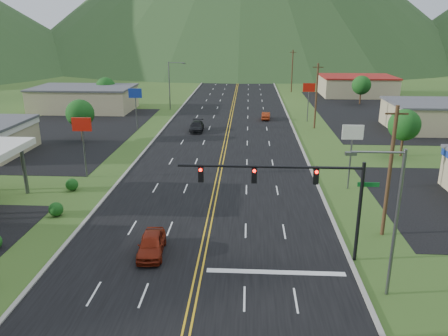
# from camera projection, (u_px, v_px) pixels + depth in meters

# --- Properties ---
(traffic_signal) EXTENTS (13.10, 0.43, 7.00)m
(traffic_signal) POSITION_uv_depth(u_px,v_px,m) (300.00, 186.00, 28.53)
(traffic_signal) COLOR black
(traffic_signal) RESTS_ON ground
(streetlight_east) EXTENTS (3.28, 0.25, 9.00)m
(streetlight_east) POSITION_uv_depth(u_px,v_px,m) (391.00, 214.00, 24.53)
(streetlight_east) COLOR #59595E
(streetlight_east) RESTS_ON ground
(streetlight_west) EXTENTS (3.28, 0.25, 9.00)m
(streetlight_west) POSITION_uv_depth(u_px,v_px,m) (171.00, 82.00, 82.72)
(streetlight_west) COLOR #59595E
(streetlight_west) RESTS_ON ground
(building_west_far) EXTENTS (18.40, 11.40, 4.50)m
(building_west_far) POSITION_uv_depth(u_px,v_px,m) (84.00, 99.00, 82.58)
(building_west_far) COLOR tan
(building_west_far) RESTS_ON ground
(building_east_mid) EXTENTS (14.40, 11.40, 4.30)m
(building_east_mid) POSITION_uv_depth(u_px,v_px,m) (436.00, 116.00, 67.10)
(building_east_mid) COLOR tan
(building_east_mid) RESTS_ON ground
(building_east_far) EXTENTS (16.40, 12.40, 4.50)m
(building_east_far) POSITION_uv_depth(u_px,v_px,m) (357.00, 86.00, 100.52)
(building_east_far) COLOR tan
(building_east_far) RESTS_ON ground
(pole_sign_west_a) EXTENTS (2.00, 0.18, 6.40)m
(pole_sign_west_a) POSITION_uv_depth(u_px,v_px,m) (82.00, 131.00, 44.89)
(pole_sign_west_a) COLOR #59595E
(pole_sign_west_a) RESTS_ON ground
(pole_sign_west_b) EXTENTS (2.00, 0.18, 6.40)m
(pole_sign_west_b) POSITION_uv_depth(u_px,v_px,m) (135.00, 98.00, 65.79)
(pole_sign_west_b) COLOR #59595E
(pole_sign_west_b) RESTS_ON ground
(pole_sign_east_a) EXTENTS (2.00, 0.18, 6.40)m
(pole_sign_east_a) POSITION_uv_depth(u_px,v_px,m) (352.00, 139.00, 41.57)
(pole_sign_east_a) COLOR #59595E
(pole_sign_east_a) RESTS_ON ground
(pole_sign_east_b) EXTENTS (2.00, 0.18, 6.40)m
(pole_sign_east_b) POSITION_uv_depth(u_px,v_px,m) (309.00, 91.00, 71.96)
(pole_sign_east_b) COLOR #59595E
(pole_sign_east_b) RESTS_ON ground
(tree_west_a) EXTENTS (3.84, 3.84, 5.82)m
(tree_west_a) POSITION_uv_depth(u_px,v_px,m) (80.00, 114.00, 59.81)
(tree_west_a) COLOR #382314
(tree_west_a) RESTS_ON ground
(tree_west_b) EXTENTS (3.84, 3.84, 5.82)m
(tree_west_b) POSITION_uv_depth(u_px,v_px,m) (106.00, 87.00, 85.72)
(tree_west_b) COLOR #382314
(tree_west_b) RESTS_ON ground
(tree_east_a) EXTENTS (3.84, 3.84, 5.82)m
(tree_east_a) POSITION_uv_depth(u_px,v_px,m) (404.00, 125.00, 52.85)
(tree_east_a) COLOR #382314
(tree_east_a) RESTS_ON ground
(tree_east_b) EXTENTS (3.84, 3.84, 5.82)m
(tree_east_b) POSITION_uv_depth(u_px,v_px,m) (361.00, 85.00, 88.73)
(tree_east_b) COLOR #382314
(tree_east_b) RESTS_ON ground
(utility_pole_a) EXTENTS (1.60, 0.28, 10.00)m
(utility_pole_a) POSITION_uv_depth(u_px,v_px,m) (390.00, 171.00, 32.02)
(utility_pole_a) COLOR #382314
(utility_pole_a) RESTS_ON ground
(utility_pole_b) EXTENTS (1.60, 0.28, 10.00)m
(utility_pole_b) POSITION_uv_depth(u_px,v_px,m) (316.00, 96.00, 67.16)
(utility_pole_b) COLOR #382314
(utility_pole_b) RESTS_ON ground
(utility_pole_c) EXTENTS (1.60, 0.28, 10.00)m
(utility_pole_c) POSITION_uv_depth(u_px,v_px,m) (292.00, 71.00, 105.15)
(utility_pole_c) COLOR #382314
(utility_pole_c) RESTS_ON ground
(utility_pole_d) EXTENTS (1.60, 0.28, 10.00)m
(utility_pole_d) POSITION_uv_depth(u_px,v_px,m) (281.00, 59.00, 143.13)
(utility_pole_d) COLOR #382314
(utility_pole_d) RESTS_ON ground
(car_red_near) EXTENTS (2.09, 4.48, 1.48)m
(car_red_near) POSITION_uv_depth(u_px,v_px,m) (151.00, 245.00, 30.47)
(car_red_near) COLOR maroon
(car_red_near) RESTS_ON ground
(car_dark_mid) EXTENTS (2.14, 4.97, 1.43)m
(car_dark_mid) POSITION_uv_depth(u_px,v_px,m) (197.00, 127.00, 66.43)
(car_dark_mid) COLOR black
(car_dark_mid) RESTS_ON ground
(car_red_far) EXTENTS (1.65, 3.96, 1.27)m
(car_red_far) POSITION_uv_depth(u_px,v_px,m) (266.00, 116.00, 74.88)
(car_red_far) COLOR maroon
(car_red_far) RESTS_ON ground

